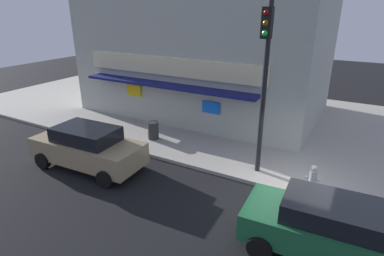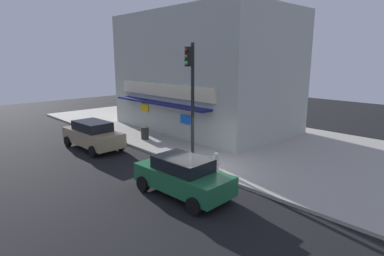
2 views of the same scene
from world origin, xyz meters
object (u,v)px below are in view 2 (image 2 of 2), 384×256
at_px(fire_hydrant, 216,161).
at_px(traffic_light, 191,87).
at_px(parked_car_green, 183,176).
at_px(parked_car_tan, 93,135).
at_px(trash_can, 145,133).

bearing_deg(fire_hydrant, traffic_light, 173.35).
relative_size(traffic_light, parked_car_green, 1.41).
height_order(fire_hydrant, parked_car_tan, parked_car_tan).
bearing_deg(parked_car_green, fire_hydrant, 106.20).
bearing_deg(trash_can, traffic_light, -7.16).
bearing_deg(traffic_light, fire_hydrant, -6.65).
distance_m(traffic_light, trash_can, 6.24).
xyz_separation_m(traffic_light, trash_can, (-5.20, 0.65, -3.38)).
bearing_deg(parked_car_tan, trash_can, 78.09).
relative_size(parked_car_tan, parked_car_green, 1.07).
relative_size(traffic_light, parked_car_tan, 1.32).
height_order(trash_can, parked_car_green, parked_car_green).
height_order(traffic_light, parked_car_green, traffic_light).
xyz_separation_m(traffic_light, fire_hydrant, (2.00, -0.23, -3.36)).
height_order(traffic_light, trash_can, traffic_light).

